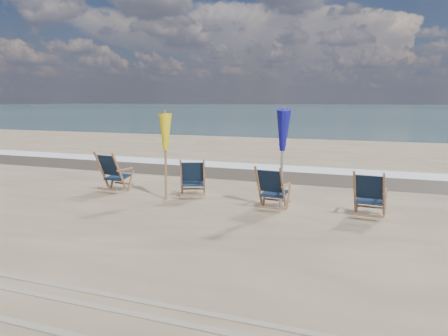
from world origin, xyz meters
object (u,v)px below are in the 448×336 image
at_px(beach_chair_0, 119,173).
at_px(umbrella_blue, 282,135).
at_px(beach_chair_2, 283,190).
at_px(beach_chair_3, 384,196).
at_px(beach_chair_1, 204,178).
at_px(umbrella_yellow, 165,137).

height_order(beach_chair_0, umbrella_blue, umbrella_blue).
relative_size(beach_chair_0, beach_chair_2, 1.09).
bearing_deg(beach_chair_3, beach_chair_1, -3.36).
relative_size(beach_chair_1, umbrella_yellow, 0.48).
distance_m(beach_chair_0, beach_chair_2, 4.26).
xyz_separation_m(beach_chair_0, beach_chair_2, (4.24, -0.33, -0.04)).
bearing_deg(beach_chair_3, beach_chair_2, 6.61).
bearing_deg(umbrella_yellow, beach_chair_1, 29.61).
xyz_separation_m(beach_chair_0, beach_chair_3, (6.21, -0.25, -0.04)).
bearing_deg(umbrella_yellow, beach_chair_0, 173.88).
xyz_separation_m(beach_chair_3, umbrella_yellow, (-4.81, 0.10, 1.00)).
bearing_deg(beach_chair_1, umbrella_yellow, 6.58).
bearing_deg(beach_chair_3, beach_chair_0, 1.98).
bearing_deg(beach_chair_2, beach_chair_3, -172.71).
height_order(umbrella_yellow, umbrella_blue, umbrella_blue).
distance_m(beach_chair_3, umbrella_blue, 2.33).
distance_m(beach_chair_2, umbrella_blue, 1.14).
distance_m(beach_chair_0, beach_chair_1, 2.20).
height_order(beach_chair_0, beach_chair_2, beach_chair_0).
height_order(beach_chair_2, umbrella_yellow, umbrella_yellow).
height_order(beach_chair_2, umbrella_blue, umbrella_blue).
bearing_deg(umbrella_blue, umbrella_yellow, 178.66).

